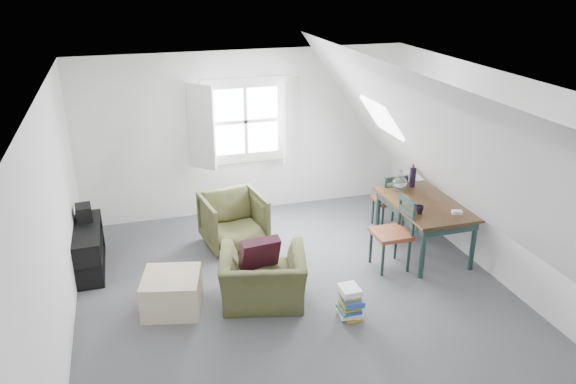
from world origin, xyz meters
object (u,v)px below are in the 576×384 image
object	(u,v)px
dining_chair_near	(394,232)
magazine_stack	(350,302)
armchair_near	(263,302)
ottoman	(172,292)
dining_table	(424,209)
dining_chair_far	(390,199)
armchair_far	(234,245)
media_shelf	(87,251)

from	to	relation	value
dining_chair_near	magazine_stack	size ratio (longest dim) A/B	2.58
armchair_near	dining_chair_near	bearing A→B (deg)	-156.02
ottoman	magazine_stack	distance (m)	2.01
dining_table	dining_chair_far	distance (m)	0.80
armchair_near	dining_chair_far	bearing A→B (deg)	-135.02
armchair_near	dining_chair_far	world-z (taller)	dining_chair_far
dining_chair_far	dining_chair_near	xyz separation A→B (m)	(-0.47, -1.05, 0.04)
armchair_far	media_shelf	world-z (taller)	media_shelf
armchair_near	magazine_stack	bearing A→B (deg)	160.47
media_shelf	ottoman	bearing A→B (deg)	-56.30
dining_chair_far	dining_table	bearing A→B (deg)	92.32
media_shelf	armchair_far	bearing A→B (deg)	-0.36
dining_table	dining_chair_far	world-z (taller)	dining_chair_far
dining_table	media_shelf	xyz separation A→B (m)	(-4.33, 0.75, -0.37)
magazine_stack	dining_chair_near	bearing A→B (deg)	43.20
armchair_near	dining_chair_near	xyz separation A→B (m)	(1.79, 0.33, 0.49)
dining_chair_far	dining_chair_near	distance (m)	1.16
armchair_near	dining_chair_near	size ratio (longest dim) A/B	1.02
armchair_near	ottoman	distance (m)	1.05
armchair_far	dining_chair_far	xyz separation A→B (m)	(2.30, -0.12, 0.45)
dining_table	magazine_stack	distance (m)	1.97
dining_chair_far	dining_chair_near	size ratio (longest dim) A/B	0.92
dining_chair_near	dining_table	bearing A→B (deg)	109.16
ottoman	dining_chair_near	distance (m)	2.83
armchair_far	magazine_stack	distance (m)	2.25
dining_chair_far	media_shelf	world-z (taller)	dining_chair_far
dining_chair_far	magazine_stack	distance (m)	2.42
dining_chair_near	armchair_far	bearing A→B (deg)	-129.52
ottoman	dining_chair_far	distance (m)	3.51
dining_chair_far	dining_chair_near	bearing A→B (deg)	60.20
armchair_far	ottoman	distance (m)	1.66
ottoman	armchair_far	bearing A→B (deg)	53.55
armchair_near	media_shelf	bearing A→B (deg)	-21.28
armchair_far	dining_chair_near	size ratio (longest dim) A/B	0.86
ottoman	dining_chair_near	world-z (taller)	dining_chair_near
armchair_near	dining_chair_near	world-z (taller)	dining_chair_near
armchair_near	dining_table	size ratio (longest dim) A/B	0.67
media_shelf	magazine_stack	size ratio (longest dim) A/B	3.06
ottoman	magazine_stack	xyz separation A→B (m)	(1.87, -0.73, -0.02)
dining_chair_near	ottoman	bearing A→B (deg)	-93.71
dining_chair_near	media_shelf	distance (m)	3.90
media_shelf	magazine_stack	bearing A→B (deg)	-38.89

